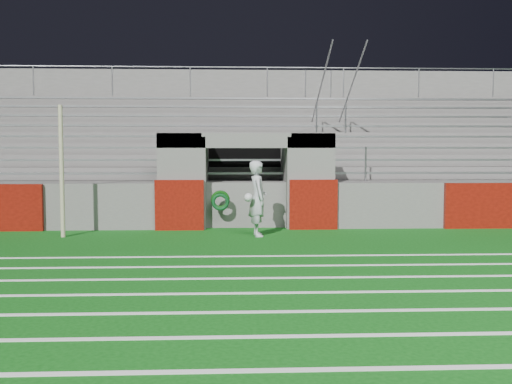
{
  "coord_description": "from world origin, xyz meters",
  "views": [
    {
      "loc": [
        -0.41,
        -12.29,
        2.09
      ],
      "look_at": [
        0.2,
        1.8,
        1.1
      ],
      "focal_mm": 40.0,
      "sensor_mm": 36.0,
      "label": 1
    }
  ],
  "objects": [
    {
      "name": "ground",
      "position": [
        0.0,
        0.0,
        0.0
      ],
      "size": [
        90.0,
        90.0,
        0.0
      ],
      "primitive_type": "plane",
      "color": "#0C4C10",
      "rests_on": "ground"
    },
    {
      "name": "hose_coil",
      "position": [
        -0.71,
        2.93,
        0.79
      ],
      "size": [
        0.51,
        0.14,
        0.54
      ],
      "color": "#0D410D",
      "rests_on": "ground"
    },
    {
      "name": "goalkeeper_with_ball",
      "position": [
        0.24,
        1.78,
        0.94
      ],
      "size": [
        0.61,
        0.76,
        1.88
      ],
      "color": "#B7BCC2",
      "rests_on": "ground"
    },
    {
      "name": "stadium_structure",
      "position": [
        0.0,
        7.97,
        1.49
      ],
      "size": [
        26.0,
        8.48,
        5.42
      ],
      "color": "#5D5B58",
      "rests_on": "ground"
    },
    {
      "name": "field_post",
      "position": [
        -4.56,
        1.81,
        1.62
      ],
      "size": [
        0.11,
        0.11,
        3.23
      ],
      "primitive_type": "cylinder",
      "color": "#BDB58C",
      "rests_on": "ground"
    },
    {
      "name": "field_markings",
      "position": [
        0.0,
        -5.0,
        0.01
      ],
      "size": [
        28.0,
        8.09,
        0.01
      ],
      "color": "white",
      "rests_on": "ground"
    }
  ]
}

